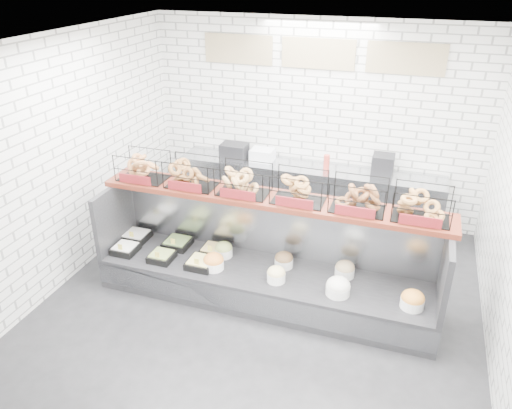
% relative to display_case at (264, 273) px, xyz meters
% --- Properties ---
extents(ground, '(5.50, 5.50, 0.00)m').
position_rel_display_case_xyz_m(ground, '(0.01, -0.34, -0.33)').
color(ground, black).
rests_on(ground, ground).
extents(room_shell, '(5.02, 5.51, 3.01)m').
position_rel_display_case_xyz_m(room_shell, '(0.01, 0.26, 1.73)').
color(room_shell, white).
rests_on(room_shell, ground).
extents(display_case, '(4.00, 0.90, 1.20)m').
position_rel_display_case_xyz_m(display_case, '(0.00, 0.00, 0.00)').
color(display_case, black).
rests_on(display_case, ground).
extents(bagel_shelf, '(4.10, 0.50, 0.40)m').
position_rel_display_case_xyz_m(bagel_shelf, '(0.01, 0.18, 1.06)').
color(bagel_shelf, '#45170E').
rests_on(bagel_shelf, display_case).
extents(prep_counter, '(4.00, 0.60, 1.20)m').
position_rel_display_case_xyz_m(prep_counter, '(0.01, 2.09, 0.14)').
color(prep_counter, '#93969B').
rests_on(prep_counter, ground).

